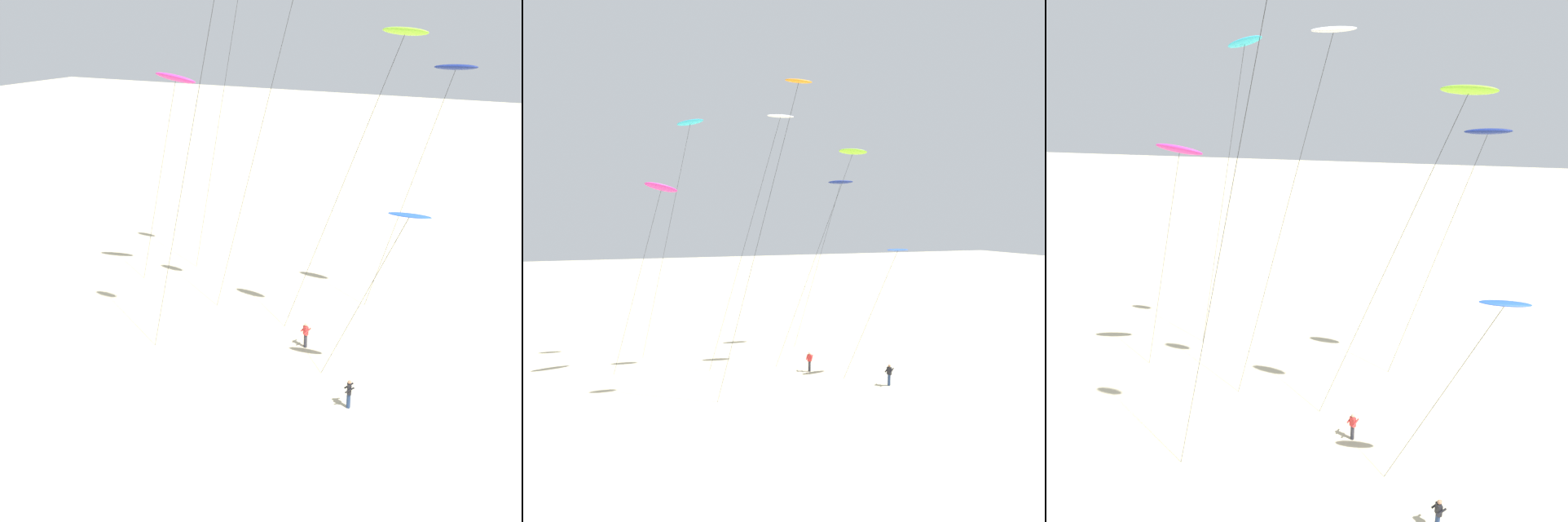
{
  "view_description": "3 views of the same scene",
  "coord_description": "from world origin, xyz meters",
  "views": [
    {
      "loc": [
        15.33,
        -26.98,
        19.86
      ],
      "look_at": [
        -1.6,
        6.35,
        5.18
      ],
      "focal_mm": 44.49,
      "sensor_mm": 36.0,
      "label": 1
    },
    {
      "loc": [
        -12.26,
        -28.81,
        12.76
      ],
      "look_at": [
        -0.13,
        7.74,
        9.33
      ],
      "focal_mm": 31.31,
      "sensor_mm": 36.0,
      "label": 2
    },
    {
      "loc": [
        4.66,
        -16.18,
        18.39
      ],
      "look_at": [
        -1.76,
        9.07,
        9.48
      ],
      "focal_mm": 32.83,
      "sensor_mm": 36.0,
      "label": 3
    }
  ],
  "objects": [
    {
      "name": "kite_navy",
      "position": [
        7.68,
        13.28,
        16.48
      ],
      "size": [
        6.1,
        1.04,
        16.89
      ],
      "color": "navy",
      "rests_on": "ground"
    },
    {
      "name": "kite_blue",
      "position": [
        8.08,
        3.28,
        10.21
      ],
      "size": [
        5.59,
        0.87,
        10.5
      ],
      "color": "blue",
      "rests_on": "ground"
    },
    {
      "name": "kite_magenta",
      "position": [
        -9.99,
        10.22,
        15.41
      ],
      "size": [
        5.65,
        1.69,
        16.1
      ],
      "color": "#D8339E",
      "rests_on": "ground"
    },
    {
      "name": "kite_flyer_middle",
      "position": [
        1.63,
        6.18,
        0.89
      ],
      "size": [
        0.72,
        0.72,
        1.67
      ],
      "color": "#33333D",
      "rests_on": "ground"
    },
    {
      "name": "ground_plane",
      "position": [
        0.0,
        0.0,
        0.0
      ],
      "size": [
        260.0,
        260.0,
        0.0
      ],
      "primitive_type": "plane",
      "color": "beige"
    },
    {
      "name": "kite_lime",
      "position": [
        6.04,
        7.47,
        18.56
      ],
      "size": [
        8.19,
        1.33,
        19.09
      ],
      "color": "#8CD833",
      "rests_on": "ground"
    },
    {
      "name": "kite_flyer_nearest",
      "position": [
        6.27,
        1.14,
        0.89
      ],
      "size": [
        0.68,
        0.7,
        1.67
      ],
      "color": "navy",
      "rests_on": "ground"
    }
  ]
}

